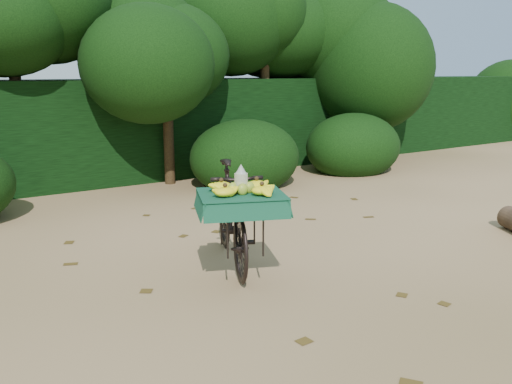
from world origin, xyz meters
TOP-DOWN VIEW (x-y plane):
  - ground at (0.00, 0.00)m, footprint 80.00×80.00m
  - vendor_bicycle at (-0.67, 1.06)m, footprint 1.24×1.89m
  - hedge_backdrop at (0.00, 6.30)m, footprint 26.00×1.80m
  - tree_row at (-0.65, 5.50)m, footprint 14.50×2.00m
  - bush_clumps at (0.50, 4.30)m, footprint 8.80×1.70m
  - leaf_litter at (0.00, 0.65)m, footprint 7.00×7.30m

SIDE VIEW (x-z plane):
  - ground at x=0.00m, z-range 0.00..0.00m
  - leaf_litter at x=0.00m, z-range 0.00..0.01m
  - bush_clumps at x=0.50m, z-range 0.00..0.90m
  - vendor_bicycle at x=-0.67m, z-range 0.01..1.07m
  - hedge_backdrop at x=0.00m, z-range 0.00..1.80m
  - tree_row at x=-0.65m, z-range 0.00..4.00m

